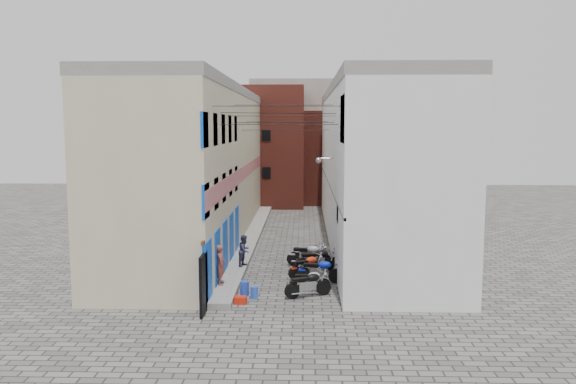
# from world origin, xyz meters

# --- Properties ---
(ground) EXTENTS (90.00, 90.00, 0.00)m
(ground) POSITION_xyz_m (0.00, 0.00, 0.00)
(ground) COLOR #4E4C4A
(ground) RESTS_ON ground
(plinth) EXTENTS (0.90, 26.00, 0.25)m
(plinth) POSITION_xyz_m (-2.05, 13.00, 0.12)
(plinth) COLOR gray
(plinth) RESTS_ON ground
(building_left) EXTENTS (5.10, 27.00, 9.00)m
(building_left) POSITION_xyz_m (-4.98, 12.95, 4.50)
(building_left) COLOR #C0B391
(building_left) RESTS_ON ground
(building_right) EXTENTS (5.94, 26.00, 9.00)m
(building_right) POSITION_xyz_m (5.00, 13.00, 4.51)
(building_right) COLOR silver
(building_right) RESTS_ON ground
(building_far_brick_left) EXTENTS (6.00, 6.00, 10.00)m
(building_far_brick_left) POSITION_xyz_m (-2.00, 28.00, 5.00)
(building_far_brick_left) COLOR maroon
(building_far_brick_left) RESTS_ON ground
(building_far_brick_right) EXTENTS (5.00, 6.00, 8.00)m
(building_far_brick_right) POSITION_xyz_m (3.00, 30.00, 4.00)
(building_far_brick_right) COLOR maroon
(building_far_brick_right) RESTS_ON ground
(building_far_concrete) EXTENTS (8.00, 5.00, 11.00)m
(building_far_concrete) POSITION_xyz_m (0.00, 34.00, 5.50)
(building_far_concrete) COLOR gray
(building_far_concrete) RESTS_ON ground
(far_shopfront) EXTENTS (2.00, 0.30, 2.40)m
(far_shopfront) POSITION_xyz_m (0.00, 25.20, 1.20)
(far_shopfront) COLOR black
(far_shopfront) RESTS_ON ground
(overhead_wires) EXTENTS (5.80, 13.02, 1.32)m
(overhead_wires) POSITION_xyz_m (0.00, 7.64, 7.12)
(overhead_wires) COLOR black
(overhead_wires) RESTS_ON ground
(motorcycle_a) EXTENTS (2.05, 1.32, 1.14)m
(motorcycle_a) POSITION_xyz_m (1.24, 1.73, 0.57)
(motorcycle_a) COLOR black
(motorcycle_a) RESTS_ON ground
(motorcycle_b) EXTENTS (1.71, 0.58, 0.98)m
(motorcycle_b) POSITION_xyz_m (1.31, 2.51, 0.49)
(motorcycle_b) COLOR #B5B5BA
(motorcycle_b) RESTS_ON ground
(motorcycle_c) EXTENTS (2.07, 0.84, 1.17)m
(motorcycle_c) POSITION_xyz_m (1.75, 3.81, 0.59)
(motorcycle_c) COLOR #0C20BD
(motorcycle_c) RESTS_ON ground
(motorcycle_d) EXTENTS (1.96, 1.61, 1.13)m
(motorcycle_d) POSITION_xyz_m (1.23, 4.61, 0.56)
(motorcycle_d) COLOR red
(motorcycle_d) RESTS_ON ground
(motorcycle_e) EXTENTS (2.21, 1.05, 1.23)m
(motorcycle_e) POSITION_xyz_m (1.68, 5.64, 0.61)
(motorcycle_e) COLOR black
(motorcycle_e) RESTS_ON ground
(motorcycle_f) EXTENTS (2.19, 0.89, 1.23)m
(motorcycle_f) POSITION_xyz_m (1.30, 6.67, 0.62)
(motorcycle_f) COLOR #9B9CA0
(motorcycle_f) RESTS_ON ground
(motorcycle_g) EXTENTS (1.78, 1.15, 0.99)m
(motorcycle_g) POSITION_xyz_m (1.45, 7.64, 0.49)
(motorcycle_g) COLOR black
(motorcycle_g) RESTS_ON ground
(person_a) EXTENTS (0.47, 0.65, 1.66)m
(person_a) POSITION_xyz_m (-2.35, 2.56, 1.08)
(person_a) COLOR brown
(person_a) RESTS_ON plinth
(person_b) EXTENTS (0.78, 0.87, 1.46)m
(person_b) POSITION_xyz_m (-1.70, 5.64, 0.98)
(person_b) COLOR #34334D
(person_b) RESTS_ON plinth
(water_jug_near) EXTENTS (0.37, 0.37, 0.46)m
(water_jug_near) POSITION_xyz_m (-0.88, 1.55, 0.23)
(water_jug_near) COLOR blue
(water_jug_near) RESTS_ON ground
(water_jug_far) EXTENTS (0.38, 0.38, 0.57)m
(water_jug_far) POSITION_xyz_m (-1.30, 1.89, 0.28)
(water_jug_far) COLOR #2444B8
(water_jug_far) RESTS_ON ground
(red_crate) EXTENTS (0.47, 0.37, 0.28)m
(red_crate) POSITION_xyz_m (-1.34, 0.81, 0.14)
(red_crate) COLOR red
(red_crate) RESTS_ON ground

